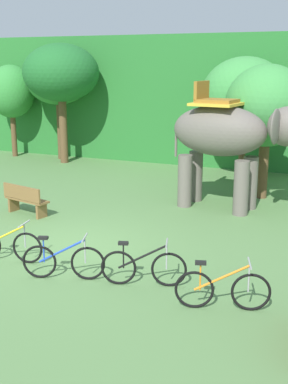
{
  "coord_description": "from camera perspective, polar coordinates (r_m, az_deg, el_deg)",
  "views": [
    {
      "loc": [
        6.09,
        -9.74,
        4.29
      ],
      "look_at": [
        1.55,
        1.0,
        1.3
      ],
      "focal_mm": 47.15,
      "sensor_mm": 36.0,
      "label": 1
    }
  ],
  "objects": [
    {
      "name": "tree_center_left",
      "position": [
        22.34,
        -9.36,
        13.11
      ],
      "size": [
        3.25,
        3.25,
        5.12
      ],
      "color": "brown",
      "rests_on": "ground"
    },
    {
      "name": "bike_blue",
      "position": [
        10.46,
        -9.12,
        -7.73
      ],
      "size": [
        1.64,
        0.68,
        0.92
      ],
      "color": "black",
      "rests_on": "ground"
    },
    {
      "name": "tree_far_right",
      "position": [
        16.51,
        13.71,
        9.39
      ],
      "size": [
        2.64,
        2.64,
        4.28
      ],
      "color": "brown",
      "rests_on": "ground"
    },
    {
      "name": "bike_yellow",
      "position": [
        11.63,
        -15.28,
        -5.76
      ],
      "size": [
        1.7,
        0.52,
        0.92
      ],
      "color": "black",
      "rests_on": "ground"
    },
    {
      "name": "bike_black",
      "position": [
        10.04,
        -0.07,
        -8.5
      ],
      "size": [
        1.64,
        0.67,
        0.92
      ],
      "color": "black",
      "rests_on": "ground"
    },
    {
      "name": "tree_left",
      "position": [
        19.27,
        11.32,
        10.6
      ],
      "size": [
        3.23,
        3.23,
        4.54
      ],
      "color": "brown",
      "rests_on": "ground"
    },
    {
      "name": "ground_plane",
      "position": [
        12.26,
        -8.59,
        -6.26
      ],
      "size": [
        80.0,
        80.0,
        0.0
      ],
      "primitive_type": "plane",
      "color": "#567F47"
    },
    {
      "name": "wooden_bench",
      "position": [
        14.96,
        -13.31,
        -0.77
      ],
      "size": [
        1.55,
        0.74,
        0.89
      ],
      "color": "brown",
      "rests_on": "ground"
    },
    {
      "name": "tree_far_left",
      "position": [
        24.45,
        -14.8,
        10.89
      ],
      "size": [
        2.12,
        2.12,
        4.22
      ],
      "color": "brown",
      "rests_on": "ground"
    },
    {
      "name": "elephant",
      "position": [
        15.05,
        9.67,
        6.21
      ],
      "size": [
        4.23,
        2.18,
        3.78
      ],
      "color": "#665E56",
      "rests_on": "ground"
    },
    {
      "name": "bike_orange",
      "position": [
        9.23,
        8.84,
        -10.82
      ],
      "size": [
        1.65,
        0.66,
        0.92
      ],
      "color": "black",
      "rests_on": "ground"
    },
    {
      "name": "foliage_hedge",
      "position": [
        24.18,
        8.4,
        10.53
      ],
      "size": [
        36.0,
        6.0,
        5.46
      ],
      "primitive_type": "cube",
      "color": "#28702D",
      "rests_on": "ground"
    },
    {
      "name": "tree_center_right",
      "position": [
        23.27,
        -9.7,
        12.26
      ],
      "size": [
        2.77,
        2.77,
        4.6
      ],
      "color": "brown",
      "rests_on": "ground"
    }
  ]
}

